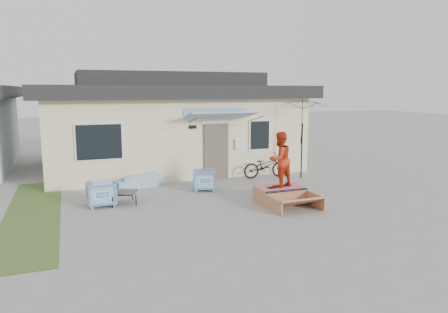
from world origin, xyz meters
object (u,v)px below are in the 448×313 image
object	(u,v)px
coffee_table	(123,198)
patio_umbrella	(302,132)
bicycle	(265,163)
loveseat	(137,178)
armchair_right	(204,179)
armchair_left	(102,192)
skater	(280,158)
skate_ramp	(280,195)
skateboard	(279,186)

from	to	relation	value
coffee_table	patio_umbrella	xyz separation A→B (m)	(6.88, 1.34, 1.57)
coffee_table	bicycle	xyz separation A→B (m)	(5.60, 1.84, 0.38)
loveseat	armchair_right	world-z (taller)	armchair_right
armchair_left	skater	xyz separation A→B (m)	(5.04, -1.42, 0.93)
armchair_left	coffee_table	bearing A→B (deg)	-94.68
patio_umbrella	skater	distance (m)	3.68
patio_umbrella	armchair_right	bearing A→B (deg)	-172.15
armchair_left	skate_ramp	distance (m)	5.25
loveseat	armchair_left	distance (m)	2.33
loveseat	skateboard	bearing A→B (deg)	117.56
patio_umbrella	skate_ramp	bearing A→B (deg)	-131.11
coffee_table	patio_umbrella	size ratio (longest dim) A/B	0.34
coffee_table	skater	xyz separation A→B (m)	(4.45, -1.40, 1.14)
loveseat	skate_ramp	distance (m)	5.03
coffee_table	skateboard	xyz separation A→B (m)	(4.45, -1.40, 0.29)
coffee_table	armchair_left	bearing A→B (deg)	178.66
armchair_right	skater	distance (m)	2.90
loveseat	bicycle	distance (m)	4.88
armchair_right	bicycle	world-z (taller)	bicycle
armchair_right	coffee_table	size ratio (longest dim) A/B	1.03
armchair_right	loveseat	bearing A→B (deg)	-103.21
bicycle	patio_umbrella	size ratio (longest dim) A/B	0.80
patio_umbrella	skater	bearing A→B (deg)	-131.58
armchair_left	patio_umbrella	size ratio (longest dim) A/B	0.36
loveseat	coffee_table	size ratio (longest dim) A/B	2.31
skateboard	loveseat	bearing A→B (deg)	124.72
armchair_right	patio_umbrella	bearing A→B (deg)	114.09
skate_ramp	skater	bearing A→B (deg)	90.00
skateboard	skater	distance (m)	0.85
skate_ramp	skateboard	bearing A→B (deg)	90.00
skateboard	armchair_right	bearing A→B (deg)	114.03
loveseat	armchair_left	size ratio (longest dim) A/B	2.13
loveseat	skater	xyz separation A→B (m)	(3.72, -3.33, 0.99)
bicycle	skater	distance (m)	3.53
armchair_left	skateboard	world-z (taller)	armchair_left
armchair_right	patio_umbrella	size ratio (longest dim) A/B	0.35
bicycle	skateboard	world-z (taller)	bicycle
bicycle	skate_ramp	xyz separation A→B (m)	(-1.16, -3.29, -0.34)
bicycle	patio_umbrella	distance (m)	1.81
skateboard	skater	size ratio (longest dim) A/B	0.52
skate_ramp	skateboard	xyz separation A→B (m)	(-0.00, 0.05, 0.25)
bicycle	loveseat	bearing A→B (deg)	91.46
coffee_table	skate_ramp	size ratio (longest dim) A/B	0.41
coffee_table	bicycle	world-z (taller)	bicycle
loveseat	armchair_right	distance (m)	2.36
loveseat	bicycle	world-z (taller)	bicycle
armchair_left	skater	world-z (taller)	skater
armchair_right	skateboard	distance (m)	2.74
loveseat	skate_ramp	xyz separation A→B (m)	(3.72, -3.38, -0.11)
coffee_table	bicycle	size ratio (longest dim) A/B	0.42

